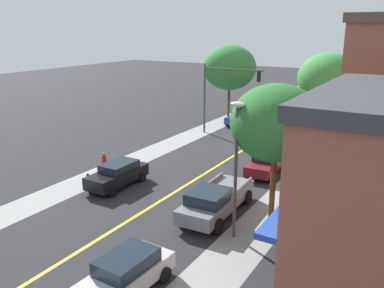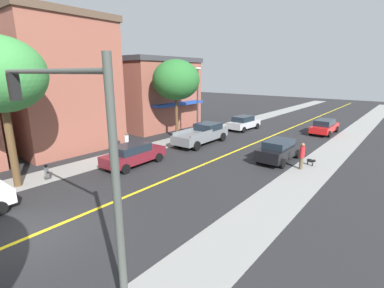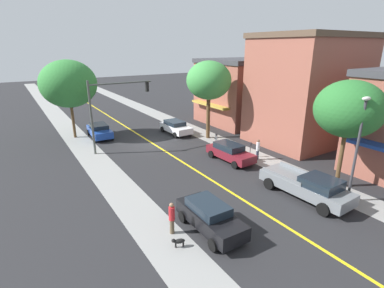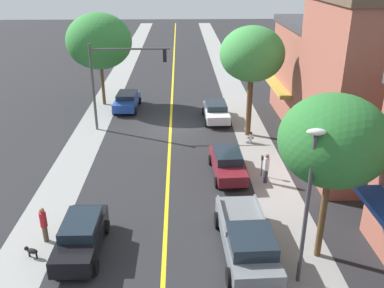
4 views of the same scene
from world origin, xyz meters
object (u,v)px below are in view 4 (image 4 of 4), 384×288
at_px(fire_hydrant, 251,137).
at_px(small_dog, 31,251).
at_px(street_tree_right_corner, 252,54).
at_px(white_sedan_left_curb, 216,111).
at_px(street_tree_left_near, 333,141).
at_px(traffic_light_mast, 116,72).
at_px(black_sedan_right_curb, 81,236).
at_px(blue_sedan_right_curb, 127,101).
at_px(maroon_sedan_left_curb, 228,163).
at_px(grey_pickup_truck, 247,239).
at_px(street_lamp, 309,193).
at_px(street_tree_left_far, 99,41).
at_px(pedestrian_red_shirt, 44,224).
at_px(pedestrian_white_shirt, 266,167).
at_px(parking_meter, 262,163).

distance_m(fire_hydrant, small_dog, 17.11).
relative_size(street_tree_right_corner, white_sedan_left_curb, 1.82).
bearing_deg(white_sedan_left_curb, street_tree_left_near, 8.61).
bearing_deg(traffic_light_mast, black_sedan_right_curb, -89.14).
xyz_separation_m(black_sedan_right_curb, blue_sedan_right_curb, (0.23, -20.12, -0.05)).
xyz_separation_m(street_tree_right_corner, maroon_sedan_left_curb, (2.24, 6.45, -5.28)).
xyz_separation_m(traffic_light_mast, black_sedan_right_curb, (-0.23, 15.18, -3.69)).
xyz_separation_m(street_tree_left_near, maroon_sedan_left_curb, (3.17, -7.88, -4.74)).
xyz_separation_m(white_sedan_left_curb, grey_pickup_truck, (0.10, 17.52, 0.11)).
height_order(blue_sedan_right_curb, maroon_sedan_left_curb, maroon_sedan_left_curb).
distance_m(street_lamp, white_sedan_left_curb, 19.57).
bearing_deg(small_dog, street_tree_left_near, -161.23).
xyz_separation_m(street_tree_left_near, fire_hydrant, (0.98, -12.73, -5.10)).
bearing_deg(white_sedan_left_curb, black_sedan_right_curb, -24.88).
bearing_deg(maroon_sedan_left_curb, street_tree_left_far, -148.22).
distance_m(street_tree_left_far, white_sedan_left_curb, 11.99).
bearing_deg(pedestrian_red_shirt, pedestrian_white_shirt, -114.79).
distance_m(black_sedan_right_curb, white_sedan_left_curb, 18.56).
bearing_deg(street_tree_left_near, traffic_light_mast, -55.78).
xyz_separation_m(street_tree_right_corner, pedestrian_white_shirt, (0.10, 7.57, -5.08)).
distance_m(street_tree_left_far, traffic_light_mast, 6.88).
distance_m(street_tree_left_near, small_dog, 13.67).
bearing_deg(street_tree_left_far, fire_hydrant, 141.96).
bearing_deg(grey_pickup_truck, parking_meter, 162.67).
bearing_deg(maroon_sedan_left_curb, pedestrian_red_shirt, -57.54).
bearing_deg(pedestrian_red_shirt, small_dog, 116.19).
bearing_deg(pedestrian_white_shirt, blue_sedan_right_curb, -134.39).
bearing_deg(pedestrian_red_shirt, parking_meter, -111.32).
distance_m(street_tree_left_near, fire_hydrant, 13.75).
xyz_separation_m(parking_meter, pedestrian_white_shirt, (-0.10, 0.81, 0.09)).
height_order(fire_hydrant, street_lamp, street_lamp).
height_order(street_tree_right_corner, black_sedan_right_curb, street_tree_right_corner).
distance_m(maroon_sedan_left_curb, pedestrian_white_shirt, 2.43).
relative_size(street_tree_left_near, pedestrian_red_shirt, 4.14).
height_order(traffic_light_mast, black_sedan_right_curb, traffic_light_mast).
distance_m(street_tree_left_near, street_lamp, 2.50).
bearing_deg(parking_meter, fire_hydrant, -91.73).
bearing_deg(blue_sedan_right_curb, parking_meter, 38.52).
bearing_deg(small_dog, blue_sedan_right_curb, -75.60).
bearing_deg(pedestrian_red_shirt, street_lamp, -155.25).
distance_m(street_tree_left_far, black_sedan_right_curb, 22.24).
xyz_separation_m(parking_meter, grey_pickup_truck, (2.04, 7.48, -0.02)).
relative_size(street_tree_right_corner, street_tree_left_far, 0.99).
xyz_separation_m(black_sedan_right_curb, pedestrian_white_shirt, (-9.47, -6.16, 0.17)).
distance_m(street_tree_left_near, black_sedan_right_curb, 11.52).
relative_size(street_tree_left_far, grey_pickup_truck, 1.34).
bearing_deg(grey_pickup_truck, maroon_sedan_left_curb, 177.94).
distance_m(street_tree_left_near, pedestrian_white_shirt, 8.20).
bearing_deg(fire_hydrant, traffic_light_mast, -17.28).
distance_m(fire_hydrant, grey_pickup_truck, 12.85).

